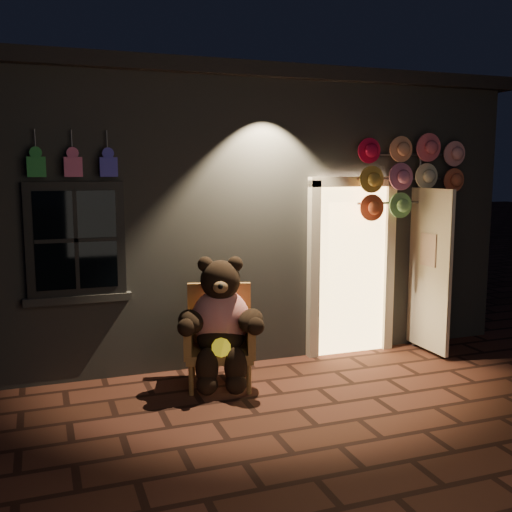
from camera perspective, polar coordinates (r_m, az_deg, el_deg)
ground at (r=5.94m, az=4.04°, el=-14.31°), size 60.00×60.00×0.00m
shop_building at (r=9.28m, az=-5.95°, el=4.85°), size 7.30×5.95×3.51m
wicker_armchair at (r=6.45m, az=-3.50°, el=-7.52°), size 0.86×0.82×1.05m
teddy_bear at (r=6.28m, az=-3.38°, el=-6.29°), size 0.94×0.85×1.35m
hat_rack at (r=7.60m, az=14.33°, el=7.40°), size 1.51×0.22×2.68m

